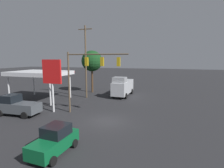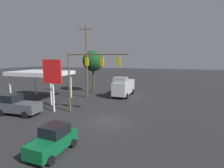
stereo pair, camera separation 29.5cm
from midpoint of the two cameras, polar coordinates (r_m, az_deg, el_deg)
name	(u,v)px [view 1 (the left image)]	position (r m, az deg, el deg)	size (l,w,h in m)	color
ground_plane	(106,121)	(19.12, -2.29, -12.03)	(200.00, 200.00, 0.00)	#262628
traffic_signal_assembly	(89,68)	(20.52, -7.95, 5.11)	(7.47, 0.43, 7.42)	brown
utility_pole	(86,61)	(29.64, -8.84, 7.52)	(2.40, 0.26, 11.96)	brown
gas_station_canopy	(40,73)	(30.38, -22.67, 3.20)	(8.73, 6.59, 4.63)	silver
price_sign	(52,74)	(22.58, -19.38, 3.07)	(2.53, 0.27, 6.53)	silver
delivery_truck	(123,87)	(31.04, 3.22, -0.85)	(2.72, 6.87, 3.58)	silver
pickup_parked	(17,106)	(23.72, -28.94, -6.23)	(5.30, 2.48, 2.40)	#474C51
hatchback_crossing	(55,140)	(13.59, -18.83, -16.97)	(2.14, 3.90, 1.97)	#0C592D
street_tree	(92,61)	(34.29, -6.83, 7.42)	(4.02, 4.02, 8.17)	#4C331E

